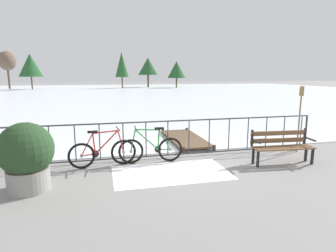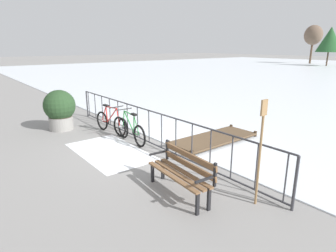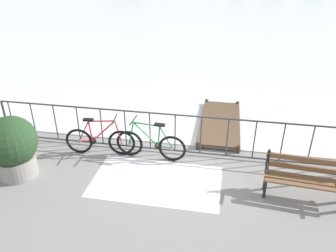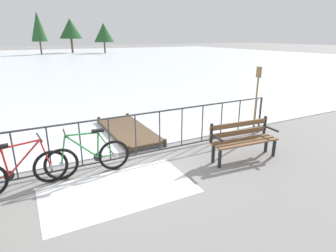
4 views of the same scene
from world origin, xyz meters
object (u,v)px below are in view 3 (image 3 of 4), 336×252
object	(u,v)px
planter_with_shrub	(12,146)
bicycle_near_railing	(151,144)
park_bench	(307,176)
bicycle_second	(100,140)

from	to	relation	value
planter_with_shrub	bicycle_near_railing	bearing A→B (deg)	23.84
park_bench	bicycle_second	bearing A→B (deg)	170.07
bicycle_near_railing	planter_with_shrub	distance (m)	3.00
bicycle_near_railing	bicycle_second	bearing A→B (deg)	-178.15
bicycle_near_railing	planter_with_shrub	world-z (taller)	planter_with_shrub
bicycle_second	park_bench	xyz separation A→B (m)	(4.59, -0.80, 0.14)
park_bench	planter_with_shrub	world-z (taller)	planter_with_shrub
bicycle_near_railing	bicycle_second	size ratio (longest dim) A/B	1.00
bicycle_near_railing	park_bench	xyz separation A→B (m)	(3.34, -0.84, 0.14)
bicycle_second	bicycle_near_railing	bearing A→B (deg)	1.85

